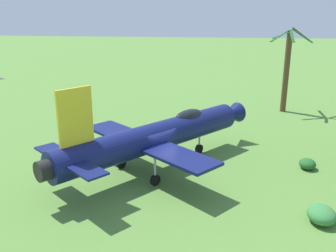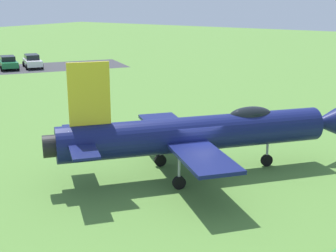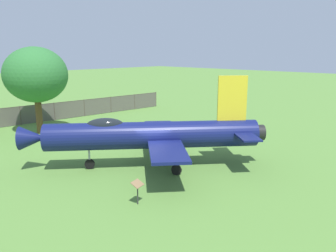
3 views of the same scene
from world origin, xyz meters
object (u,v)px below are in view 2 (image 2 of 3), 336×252
at_px(parked_car_white, 32,61).
at_px(display_jet, 202,132).
at_px(info_plaque, 181,128).
at_px(parked_car_green, 8,62).

bearing_deg(parked_car_white, display_jet, 3.66).
bearing_deg(info_plaque, parked_car_green, -112.86).
height_order(display_jet, info_plaque, display_jet).
relative_size(display_jet, info_plaque, 11.02).
xyz_separation_m(info_plaque, parked_car_white, (-15.60, -30.10, -0.05)).
xyz_separation_m(display_jet, parked_car_white, (-19.44, -33.60, -1.27)).
height_order(display_jet, parked_car_green, display_jet).
height_order(info_plaque, parked_car_white, parked_car_white).
bearing_deg(display_jet, parked_car_white, 100.53).
distance_m(info_plaque, parked_car_green, 34.36).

